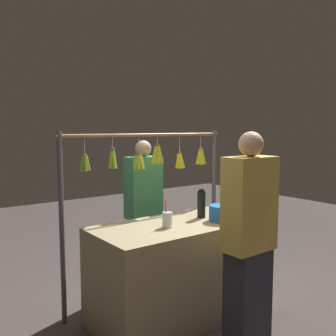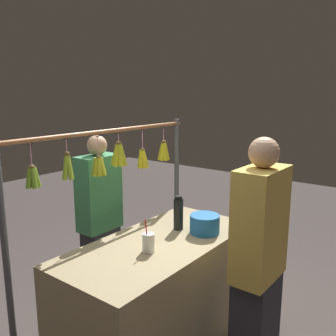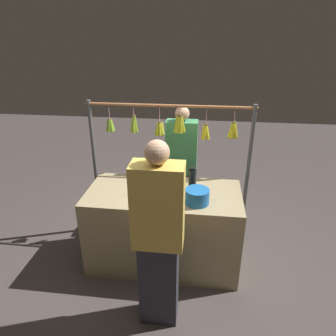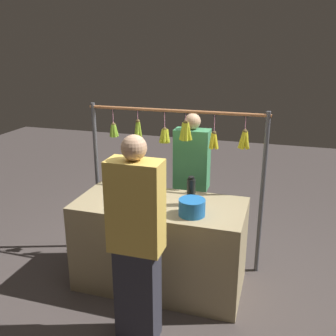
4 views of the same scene
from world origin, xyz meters
name	(u,v)px [view 2 (image 2 of 4)]	position (x,y,z in m)	size (l,w,h in m)	color
market_counter	(159,295)	(0.00, 0.00, 0.44)	(1.59, 0.76, 0.87)	tan
display_rack	(112,186)	(-0.03, -0.50, 1.21)	(1.86, 0.14, 1.69)	#4C4C51
water_bottle	(178,213)	(-0.29, -0.04, 1.00)	(0.08, 0.08, 0.28)	black
blue_bucket	(205,224)	(-0.35, 0.17, 0.94)	(0.23, 0.23, 0.14)	#1E63AF
drink_cup	(148,243)	(0.18, 0.05, 0.94)	(0.09, 0.09, 0.24)	silver
vendor_person	(100,225)	(-0.12, -0.77, 0.78)	(0.38, 0.20, 1.59)	#2D2D38
customer_person	(258,272)	(-0.06, 0.75, 0.84)	(0.40, 0.22, 1.69)	#2D2D38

